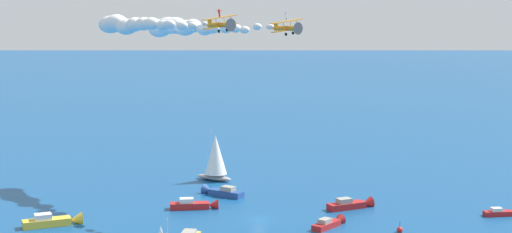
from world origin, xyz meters
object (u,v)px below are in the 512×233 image
Objects in this scene: marker_buoy at (400,230)px; motorboat_inshore at (503,213)px; motorboat_outer_ring_a at (196,205)px; biplane_wingman at (220,24)px; sailboat_ahead at (215,157)px; biplane_lead at (287,28)px; wingwalker_wingman at (219,12)px; wingwalker_lead at (286,16)px; motorboat_mid_cluster at (330,223)px; motorboat_far_port at (221,192)px; motorboat_offshore at (55,221)px; motorboat_far_stbd at (352,204)px.

motorboat_inshore is at bearing 143.40° from marker_buoy.
motorboat_outer_ring_a is 1.29× the size of biplane_wingman.
biplane_lead is (20.28, 27.23, 30.38)m from sailboat_ahead.
biplane_lead is 14.45m from wingwalker_wingman.
wingwalker_wingman reaches higher than wingwalker_lead.
motorboat_outer_ring_a is at bearing -87.59° from marker_buoy.
motorboat_mid_cluster is 1.17× the size of biplane_lead.
motorboat_far_port reaches higher than motorboat_mid_cluster.
wingwalker_wingman reaches higher than motorboat_offshore.
biplane_wingman is at bearing -58.13° from motorboat_inshore.
sailboat_ahead is 45.95m from motorboat_mid_cluster.
motorboat_far_stbd is at bearing 94.02° from motorboat_far_port.
motorboat_offshore is 57.10m from wingwalker_lead.
motorboat_outer_ring_a is at bearing 142.66° from motorboat_offshore.
wingwalker_lead is at bearing 144.35° from biplane_wingman.
motorboat_far_port is 43.30m from marker_buoy.
motorboat_far_stbd is 47.25m from wingwalker_wingman.
marker_buoy is (12.40, 13.07, -0.38)m from motorboat_far_stbd.
marker_buoy is 44.43m from wingwalker_lead.
wingwalker_wingman reaches higher than motorboat_mid_cluster.
marker_buoy is (-1.72, 40.94, -0.36)m from motorboat_outer_ring_a.
biplane_wingman is (8.70, -31.27, 36.22)m from marker_buoy.
biplane_wingman reaches higher than motorboat_far_port.
motorboat_far_stbd is 45.39m from biplane_wingman.
motorboat_inshore is 4.44× the size of wingwalker_wingman.
motorboat_far_stbd is 1.29× the size of biplane_wingman.
sailboat_ahead is 1.68× the size of biplane_lead.
wingwalker_wingman is at bearing 30.90° from sailboat_ahead.
biplane_wingman is at bearing 29.46° from motorboat_far_port.
motorboat_inshore is 3.24× the size of marker_buoy.
marker_buoy is at bearing 105.94° from wingwalker_wingman.
wingwalker_wingman is (28.91, -46.19, 38.19)m from motorboat_inshore.
biplane_lead reaches higher than motorboat_inshore.
motorboat_outer_ring_a is 41.52m from wingwalker_lead.
motorboat_far_stbd is 0.77× the size of sailboat_ahead.
motorboat_outer_ring_a is 4.47× the size of marker_buoy.
motorboat_far_port is at bearing -113.12° from wingwalker_lead.
biplane_lead is 4.72× the size of wingwalker_wingman.
biplane_lead is (-4.90, -10.89, 35.31)m from motorboat_mid_cluster.
wingwalker_wingman is at bearing -74.06° from marker_buoy.
sailboat_ahead is at bearing 171.11° from motorboat_offshore.
sailboat_ahead is at bearing -123.44° from motorboat_mid_cluster.
motorboat_offshore is at bearing -64.65° from motorboat_mid_cluster.
sailboat_ahead reaches higher than motorboat_far_port.
motorboat_offshore reaches higher than motorboat_far_stbd.
biplane_lead is (-2.64, -23.22, 35.57)m from marker_buoy.
wingwalker_wingman is (0.26, -0.10, 2.13)m from biplane_wingman.
motorboat_mid_cluster is at bearing -50.72° from motorboat_inshore.
biplane_wingman is (-15.07, 26.49, 35.78)m from motorboat_offshore.
motorboat_outer_ring_a reaches higher than marker_buoy.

